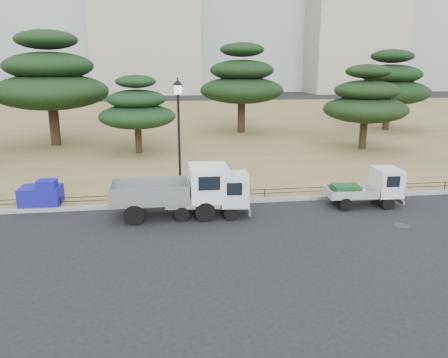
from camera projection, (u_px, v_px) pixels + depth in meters
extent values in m
plane|color=black|center=(231.00, 224.00, 17.17)|extent=(220.00, 220.00, 0.00)
cube|color=olive|center=(185.00, 123.00, 46.44)|extent=(120.00, 56.00, 0.15)
cube|color=gray|center=(222.00, 202.00, 19.64)|extent=(120.00, 0.25, 0.16)
cylinder|color=black|center=(205.00, 212.00, 17.31)|extent=(0.81, 0.16, 0.81)
cylinder|color=black|center=(201.00, 199.00, 18.98)|extent=(0.81, 0.16, 0.81)
cylinder|color=black|center=(134.00, 215.00, 16.92)|extent=(0.81, 0.16, 0.81)
cylinder|color=black|center=(136.00, 202.00, 18.59)|extent=(0.81, 0.16, 0.81)
cube|color=#2D2D30|center=(170.00, 202.00, 17.90)|extent=(4.49, 0.96, 0.14)
cube|color=gray|center=(150.00, 192.00, 17.67)|extent=(3.12, 1.76, 0.78)
cube|color=white|center=(209.00, 182.00, 17.93)|extent=(1.56, 1.91, 1.38)
cylinder|color=black|center=(231.00, 214.00, 17.45)|extent=(0.60, 0.21, 0.59)
cylinder|color=black|center=(230.00, 204.00, 18.70)|extent=(0.60, 0.21, 0.59)
cylinder|color=black|center=(182.00, 214.00, 17.36)|extent=(0.60, 0.21, 0.59)
cylinder|color=black|center=(184.00, 204.00, 18.61)|extent=(0.60, 0.21, 0.59)
cube|color=#2D2D30|center=(207.00, 206.00, 18.00)|extent=(3.23, 1.03, 0.14)
cube|color=#B7B9BF|center=(193.00, 200.00, 17.90)|extent=(2.31, 1.55, 0.39)
cube|color=silver|center=(235.00, 189.00, 17.87)|extent=(1.24, 1.56, 1.27)
cube|color=#154929|center=(188.00, 197.00, 17.87)|extent=(1.28, 0.99, 0.43)
cylinder|color=black|center=(388.00, 203.00, 18.80)|extent=(0.57, 0.18, 0.56)
cylinder|color=black|center=(376.00, 195.00, 19.98)|extent=(0.57, 0.18, 0.56)
cylinder|color=black|center=(346.00, 205.00, 18.62)|extent=(0.57, 0.18, 0.56)
cylinder|color=black|center=(336.00, 196.00, 19.80)|extent=(0.57, 0.18, 0.56)
cube|color=#2D2D30|center=(362.00, 197.00, 19.27)|extent=(3.06, 0.83, 0.13)
cube|color=#B7B9BE|center=(350.00, 192.00, 19.15)|extent=(2.14, 1.37, 0.37)
cube|color=silver|center=(387.00, 182.00, 19.20)|extent=(1.11, 1.43, 1.19)
cube|color=#154A22|center=(346.00, 190.00, 19.10)|extent=(1.18, 0.88, 0.41)
cylinder|color=black|center=(181.00, 199.00, 19.64)|extent=(0.40, 0.40, 0.15)
cylinder|color=black|center=(179.00, 147.00, 19.04)|extent=(0.11, 0.11, 4.57)
cylinder|color=white|center=(178.00, 90.00, 18.41)|extent=(0.37, 0.37, 0.37)
cone|color=black|center=(178.00, 82.00, 18.34)|extent=(0.47, 0.47, 0.23)
cylinder|color=black|center=(222.00, 195.00, 19.72)|extent=(38.00, 0.03, 0.03)
cylinder|color=black|center=(222.00, 191.00, 19.67)|extent=(38.00, 0.03, 0.03)
cylinder|color=black|center=(222.00, 195.00, 19.72)|extent=(0.04, 0.04, 0.40)
cube|color=#1715A5|center=(41.00, 195.00, 19.01)|extent=(1.72, 1.29, 0.78)
cube|color=#1715A5|center=(47.00, 184.00, 18.75)|extent=(0.81, 0.70, 0.34)
cylinder|color=#2D2D30|center=(401.00, 226.00, 16.93)|extent=(0.60, 0.60, 0.01)
cylinder|color=black|center=(54.00, 124.00, 32.72)|extent=(0.73, 0.73, 3.26)
ellipsoid|color=black|center=(51.00, 92.00, 32.12)|extent=(8.36, 8.36, 2.67)
ellipsoid|color=black|center=(49.00, 66.00, 31.66)|extent=(6.38, 6.38, 2.04)
ellipsoid|color=black|center=(46.00, 40.00, 31.19)|extent=(4.41, 4.41, 1.41)
cylinder|color=black|center=(138.00, 138.00, 29.94)|extent=(0.46, 0.46, 2.06)
ellipsoid|color=black|center=(137.00, 116.00, 29.56)|extent=(5.18, 5.18, 1.66)
ellipsoid|color=black|center=(137.00, 99.00, 29.27)|extent=(3.96, 3.96, 1.27)
ellipsoid|color=black|center=(136.00, 81.00, 28.97)|extent=(2.73, 2.73, 0.87)
cylinder|color=black|center=(241.00, 115.00, 38.99)|extent=(0.69, 0.69, 3.05)
ellipsoid|color=black|center=(242.00, 90.00, 38.42)|extent=(7.34, 7.34, 2.35)
ellipsoid|color=black|center=(242.00, 70.00, 37.99)|extent=(5.61, 5.61, 1.79)
ellipsoid|color=black|center=(242.00, 50.00, 37.55)|extent=(3.87, 3.87, 1.24)
cylinder|color=black|center=(363.00, 133.00, 31.31)|extent=(0.52, 0.52, 2.33)
ellipsoid|color=black|center=(365.00, 109.00, 30.88)|extent=(5.91, 5.91, 1.89)
ellipsoid|color=black|center=(367.00, 91.00, 30.55)|extent=(4.51, 4.51, 1.44)
ellipsoid|color=black|center=(368.00, 71.00, 30.22)|extent=(3.12, 3.12, 1.00)
cylinder|color=black|center=(387.00, 115.00, 40.56)|extent=(0.64, 0.64, 2.83)
ellipsoid|color=black|center=(389.00, 92.00, 40.04)|extent=(7.24, 7.24, 2.32)
ellipsoid|color=black|center=(391.00, 74.00, 39.64)|extent=(5.53, 5.53, 1.77)
ellipsoid|color=black|center=(392.00, 56.00, 39.23)|extent=(3.82, 3.82, 1.22)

